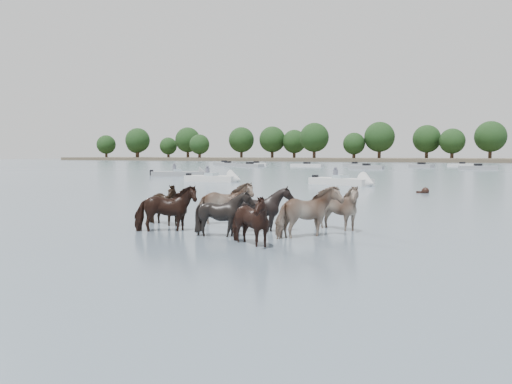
% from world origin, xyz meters
% --- Properties ---
extents(ground, '(400.00, 400.00, 0.00)m').
position_xyz_m(ground, '(0.00, 0.00, 0.00)').
color(ground, '#4C5C6D').
rests_on(ground, ground).
extents(shoreline, '(160.00, 30.00, 1.00)m').
position_xyz_m(shoreline, '(-70.00, 150.00, 0.50)').
color(shoreline, '#4C4233').
rests_on(shoreline, ground).
extents(pony_herd, '(7.20, 4.85, 1.57)m').
position_xyz_m(pony_herd, '(1.27, 0.74, 0.59)').
color(pony_herd, black).
rests_on(pony_herd, ground).
extents(swimming_pony, '(0.72, 0.44, 0.44)m').
position_xyz_m(swimming_pony, '(3.43, 18.95, 0.10)').
color(swimming_pony, black).
rests_on(swimming_pony, ground).
extents(motorboat_a, '(4.98, 1.95, 1.92)m').
position_xyz_m(motorboat_a, '(-13.67, 24.61, 0.23)').
color(motorboat_a, silver).
rests_on(motorboat_a, ground).
extents(motorboat_b, '(5.53, 3.28, 1.92)m').
position_xyz_m(motorboat_b, '(-2.82, 24.74, 0.23)').
color(motorboat_b, silver).
rests_on(motorboat_b, ground).
extents(motorboat_f, '(5.67, 4.43, 1.92)m').
position_xyz_m(motorboat_f, '(-22.50, 32.60, 0.22)').
color(motorboat_f, gray).
rests_on(motorboat_f, ground).
extents(distant_flotilla, '(105.63, 27.31, 0.93)m').
position_xyz_m(distant_flotilla, '(0.87, 75.87, 0.26)').
color(distant_flotilla, gray).
rests_on(distant_flotilla, ground).
extents(treeline, '(147.25, 22.78, 12.19)m').
position_xyz_m(treeline, '(-68.88, 152.25, 6.94)').
color(treeline, '#382619').
rests_on(treeline, ground).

